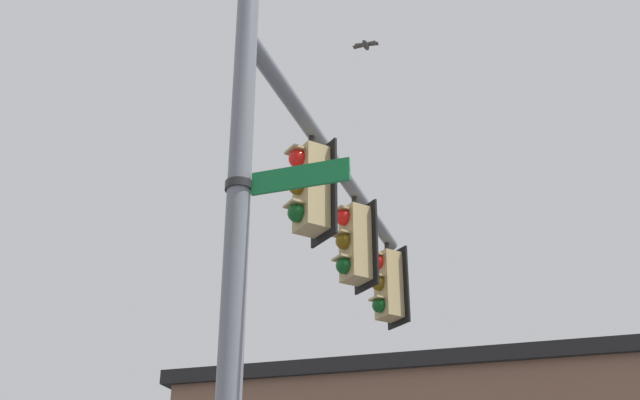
# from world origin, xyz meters

# --- Properties ---
(signal_pole) EXTENTS (0.22, 0.22, 7.21)m
(signal_pole) POSITION_xyz_m (0.00, 0.00, 3.60)
(signal_pole) COLOR slate
(signal_pole) RESTS_ON ground
(mast_arm) EXTENTS (3.79, 4.55, 0.19)m
(mast_arm) POSITION_xyz_m (1.82, -2.21, 6.56)
(mast_arm) COLOR slate
(traffic_light_nearest_pole) EXTENTS (0.54, 0.49, 1.31)m
(traffic_light_nearest_pole) POSITION_xyz_m (1.22, -1.47, 5.77)
(traffic_light_nearest_pole) COLOR black
(traffic_light_mid_inner) EXTENTS (0.54, 0.49, 1.31)m
(traffic_light_mid_inner) POSITION_xyz_m (2.34, -2.82, 5.77)
(traffic_light_mid_inner) COLOR black
(traffic_light_mid_outer) EXTENTS (0.54, 0.49, 1.31)m
(traffic_light_mid_outer) POSITION_xyz_m (3.45, -4.17, 5.77)
(traffic_light_mid_outer) COLOR black
(street_name_sign) EXTENTS (0.95, 0.81, 0.22)m
(street_name_sign) POSITION_xyz_m (-0.25, -0.20, 4.88)
(street_name_sign) COLOR #147238
(bird_flying) EXTENTS (0.37, 0.34, 0.09)m
(bird_flying) POSITION_xyz_m (2.76, -3.41, 9.56)
(bird_flying) COLOR #4C4742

